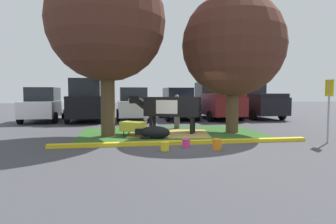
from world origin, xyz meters
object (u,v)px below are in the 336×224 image
parking_sign (329,98)px  pickup_truck_black (254,101)px  person_handler (177,111)px  suv_black (87,100)px  bucket_pink (186,143)px  wheelbarrow (134,127)px  hatchback_white (133,104)px  bucket_orange (217,144)px  pickup_truck_maroon (215,102)px  sedan_blue (178,104)px  calf_lying (154,133)px  shade_tree_right (233,45)px  shade_tree_left (107,23)px  bucket_yellow (165,146)px  cow_holstein (170,107)px  sedan_silver (44,105)px

parking_sign → pickup_truck_black: bearing=78.3°
person_handler → parking_sign: (4.35, -4.53, 0.65)m
parking_sign → suv_black: 12.77m
parking_sign → bucket_pink: parking_sign is taller
wheelbarrow → hatchback_white: hatchback_white is taller
hatchback_white → bucket_orange: bearing=-77.3°
hatchback_white → pickup_truck_maroon: bearing=3.3°
person_handler → sedan_blue: 4.89m
calf_lying → shade_tree_right: bearing=17.1°
person_handler → bucket_orange: bearing=-87.0°
sedan_blue → parking_sign: bearing=-70.1°
wheelbarrow → hatchback_white: 6.63m
hatchback_white → sedan_blue: (2.87, 0.21, 0.00)m
parking_sign → suv_black: suv_black is taller
person_handler → sedan_blue: (0.97, 4.79, 0.12)m
shade_tree_right → wheelbarrow: (-4.18, -0.34, -3.30)m
parking_sign → suv_black: size_ratio=0.46×
calf_lying → bucket_orange: bearing=-54.0°
pickup_truck_maroon → shade_tree_left: bearing=-134.4°
bucket_yellow → shade_tree_left: bearing=120.2°
calf_lying → parking_sign: bearing=-17.3°
sedan_blue → wheelbarrow: bearing=-114.4°
shade_tree_right → bucket_yellow: size_ratio=21.51×
hatchback_white → wheelbarrow: bearing=-91.8°
bucket_pink → person_handler: bearing=82.7°
pickup_truck_black → shade_tree_right: bearing=-122.2°
cow_holstein → sedan_silver: bearing=136.8°
shade_tree_left → sedan_blue: (4.07, 6.67, -3.38)m
person_handler → wheelbarrow: size_ratio=1.05×
shade_tree_left → sedan_blue: bearing=58.6°
person_handler → bucket_yellow: 5.16m
parking_sign → sedan_blue: 9.93m
wheelbarrow → sedan_silver: bearing=126.8°
suv_black → hatchback_white: suv_black is taller
shade_tree_left → pickup_truck_maroon: (6.63, 6.77, -3.26)m
hatchback_white → pickup_truck_black: (8.26, 0.55, 0.13)m
bucket_yellow → pickup_truck_black: size_ratio=0.05×
shade_tree_left → person_handler: 5.04m
wheelbarrow → hatchback_white: size_ratio=0.35×
wheelbarrow → hatchback_white: bearing=88.2°
shade_tree_left → sedan_silver: shade_tree_left is taller
shade_tree_right → sedan_blue: bearing=99.6°
bucket_orange → sedan_silver: sedan_silver is taller
bucket_orange → suv_black: 10.78m
cow_holstein → person_handler: size_ratio=1.84×
bucket_pink → sedan_blue: sedan_blue is taller
bucket_pink → hatchback_white: (-1.31, 9.13, 0.84)m
suv_black → person_handler: bearing=-44.3°
bucket_orange → suv_black: suv_black is taller
bucket_yellow → bucket_orange: bearing=-2.9°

